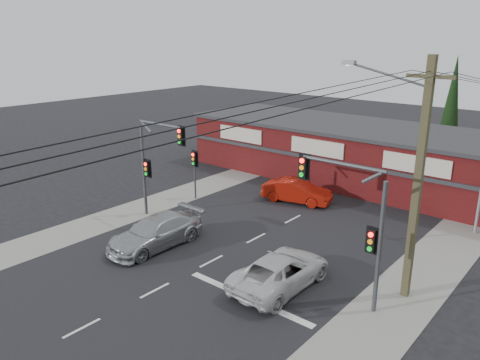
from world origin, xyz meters
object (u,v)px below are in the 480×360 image
Objects in this scene: shop_building at (355,152)px; white_suv at (281,271)px; utility_pole at (415,174)px; red_sedan at (297,191)px; silver_suv at (156,232)px.

white_suv is at bearing -73.57° from shop_building.
red_sedan is at bearing 145.28° from utility_pole.
white_suv is 6.99m from utility_pole.
red_sedan is 7.29m from shop_building.
white_suv is at bearing -147.72° from utility_pole.
utility_pole reaches higher than silver_suv.
red_sedan is (1.90, 10.50, -0.04)m from silver_suv.
silver_suv is 10.67m from red_sedan.
white_suv is 0.97× the size of silver_suv.
shop_building is at bearing -17.89° from red_sedan.
utility_pole is (9.91, -6.87, 4.64)m from red_sedan.
white_suv is 17.55m from shop_building.
utility_pole is (11.80, 3.64, 4.60)m from silver_suv.
silver_suv is at bearing 156.28° from red_sedan.
white_suv is at bearing -163.82° from red_sedan.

